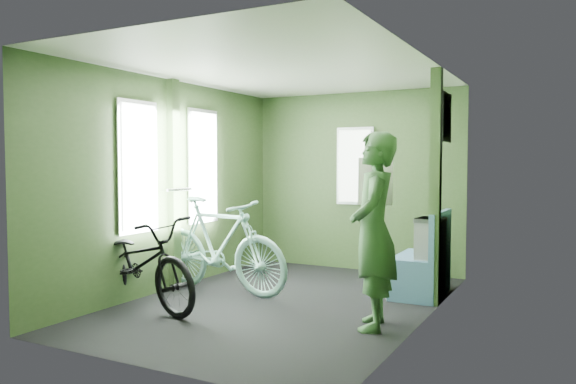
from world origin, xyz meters
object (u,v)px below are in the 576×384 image
object	(u,v)px
bicycle_mint	(219,293)
passenger	(374,230)
bicycle_black	(140,308)
waste_box	(430,259)
bench_seat	(422,270)

from	to	relation	value
bicycle_mint	passenger	size ratio (longest dim) A/B	1.04
bicycle_mint	passenger	world-z (taller)	passenger
bicycle_black	waste_box	bearing A→B (deg)	-40.76
bicycle_mint	bench_seat	distance (m)	2.16
bicycle_black	waste_box	world-z (taller)	waste_box
passenger	bench_seat	world-z (taller)	passenger
passenger	waste_box	bearing A→B (deg)	154.25
bicycle_black	passenger	bearing A→B (deg)	-64.10
bicycle_black	bench_seat	world-z (taller)	bench_seat
waste_box	bicycle_mint	bearing A→B (deg)	-160.07
bicycle_mint	passenger	xyz separation A→B (m)	(1.87, -0.45, 0.83)
bicycle_black	passenger	distance (m)	2.38
bicycle_black	bench_seat	size ratio (longest dim) A/B	1.88
bicycle_black	bicycle_mint	xyz separation A→B (m)	(0.32, 0.87, 0.00)
bicycle_mint	passenger	bearing A→B (deg)	-97.75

